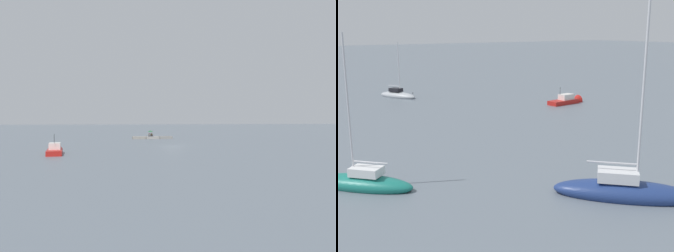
{
  "view_description": "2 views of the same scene",
  "coord_description": "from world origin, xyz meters",
  "views": [
    {
      "loc": [
        11.32,
        51.3,
        4.04
      ],
      "look_at": [
        5.23,
        21.6,
        3.5
      ],
      "focal_mm": 36.61,
      "sensor_mm": 36.0,
      "label": 1
    },
    {
      "loc": [
        -26.3,
        49.59,
        10.16
      ],
      "look_at": [
        3.22,
        28.73,
        1.84
      ],
      "focal_mm": 45.2,
      "sensor_mm": 36.0,
      "label": 2
    }
  ],
  "objects": [
    {
      "name": "sailboat_teal_near",
      "position": [
        0.45,
        42.19,
        0.36
      ],
      "size": [
        6.71,
        6.27,
        10.33
      ],
      "rotation": [
        0.0,
        0.0,
        5.44
      ],
      "color": "#197266",
      "rests_on": "ground_plane"
    },
    {
      "name": "sailboat_navy_far",
      "position": [
        -10.51,
        29.53,
        0.43
      ],
      "size": [
        8.11,
        7.74,
        12.26
      ],
      "rotation": [
        0.0,
        0.0,
        2.31
      ],
      "color": "navy",
      "rests_on": "ground_plane"
    },
    {
      "name": "motorboat_red_mid",
      "position": [
        16.35,
        8.89,
        0.32
      ],
      "size": [
        2.05,
        5.51,
        3.03
      ],
      "rotation": [
        0.0,
        0.0,
        3.22
      ],
      "color": "red",
      "rests_on": "ground_plane"
    },
    {
      "name": "sailboat_grey_mid",
      "position": [
        35.27,
        26.31,
        0.33
      ],
      "size": [
        7.11,
        4.49,
        8.64
      ],
      "rotation": [
        0.0,
        0.0,
        1.97
      ],
      "color": "#ADB2B7",
      "rests_on": "ground_plane"
    }
  ]
}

